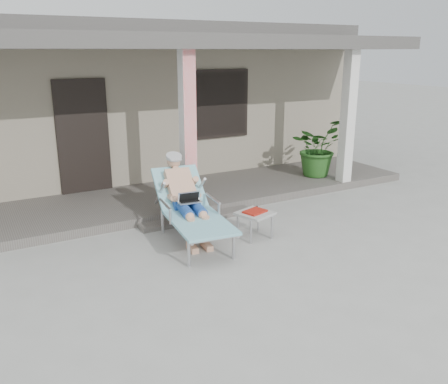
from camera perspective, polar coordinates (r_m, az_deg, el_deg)
ground at (r=6.49m, az=3.99°, el=-8.33°), size 60.00×60.00×0.00m
house at (r=11.91m, az=-13.37°, el=11.07°), size 10.40×5.40×3.30m
porch_deck at (r=8.96m, az=-6.46°, el=-0.73°), size 10.00×2.00×0.15m
porch_overhang at (r=8.50m, az=-6.93°, el=16.90°), size 10.00×2.30×2.85m
porch_step at (r=7.97m, az=-3.24°, el=-3.16°), size 2.00×0.30×0.07m
lounger at (r=7.01m, az=-4.35°, el=0.47°), size 0.95×2.02×1.28m
side_table at (r=7.18m, az=3.73°, el=-2.75°), size 0.59×0.59×0.42m
potted_palm at (r=10.31m, az=11.12°, el=5.31°), size 1.37×1.29×1.22m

